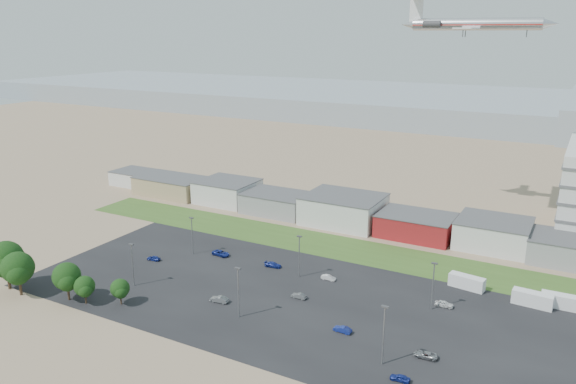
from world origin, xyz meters
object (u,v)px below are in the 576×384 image
Objects in this scene: parked_car_2 at (400,378)px; parked_car_1 at (342,329)px; tree_far_left at (6,262)px; parked_car_11 at (328,278)px; box_trailer_a at (467,282)px; parked_car_5 at (154,258)px; parked_car_6 at (273,265)px; airliner at (476,24)px; parked_car_0 at (425,355)px; parked_car_7 at (299,296)px; parked_car_4 at (219,299)px; parked_car_9 at (221,253)px; parked_car_10 at (83,289)px; parked_car_8 at (444,304)px.

parked_car_1 is at bearing -127.04° from parked_car_2.
parked_car_11 is at bearing 32.44° from tree_far_left.
parked_car_5 is at bearing -155.00° from box_trailer_a.
parked_car_6 reaches higher than parked_car_1.
airliner is 12.84× the size of parked_car_2.
airliner is at bearing -35.08° from parked_car_6.
airliner is 98.40m from parked_car_0.
airliner is 12.58× the size of parked_car_7.
airliner is at bearing 52.17° from tree_far_left.
parked_car_4 is 0.85× the size of parked_car_9.
parked_car_0 reaches higher than parked_car_7.
tree_far_left is 3.64× the size of parked_car_5.
box_trailer_a is at bearing 155.32° from parked_car_1.
parked_car_6 is (-43.08, -10.45, -0.84)m from box_trailer_a.
parked_car_0 is 1.22× the size of parked_car_7.
parked_car_0 is 72.65m from parked_car_10.
parked_car_9 is 1.12× the size of parked_car_10.
airliner is 91.79m from parked_car_7.
box_trailer_a is 1.63× the size of parked_car_9.
parked_car_2 reaches higher than parked_car_7.
parked_car_7 is at bearing 171.72° from parked_car_11.
airliner is 122.08m from parked_car_10.
tree_far_left is at bearing 122.73° from parked_car_6.
parked_car_9 is at bearing -152.02° from parked_car_4.
tree_far_left reaches higher than parked_car_6.
parked_car_0 is at bearing -82.29° from box_trailer_a.
parked_car_10 is (-29.24, -31.39, 0.01)m from parked_car_6.
parked_car_11 is (-26.20, 29.41, 0.00)m from parked_car_2.
parked_car_5 is 0.82× the size of parked_car_10.
parked_car_6 is 1.11× the size of parked_car_8.
parked_car_5 is (-70.95, -21.07, -0.85)m from box_trailer_a.
tree_far_left is at bearing -129.41° from airliner.
airliner is at bearing -29.61° from parked_car_10.
airliner is at bearing 133.73° from parked_car_5.
parked_car_4 reaches higher than parked_car_10.
tree_far_left is 3.67× the size of parked_car_11.
airliner is 93.36m from parked_car_9.
parked_car_2 is 0.96× the size of parked_car_5.
parked_car_1 is 24.02m from parked_car_8.
parked_car_9 is 34.31m from parked_car_10.
parked_car_0 is (11.92, -80.20, -55.75)m from airliner.
parked_car_9 is (-56.03, 0.55, 0.02)m from parked_car_8.
box_trailer_a reaches higher than parked_car_1.
parked_car_10 is at bearing -141.48° from box_trailer_a.
parked_car_10 is 53.87m from parked_car_11.
parked_car_10 is at bearing 129.40° from parked_car_6.
parked_car_10 is at bearing 110.37° from parked_car_8.
parked_car_10 is (-28.56, -10.28, -0.05)m from parked_car_4.
parked_car_8 is at bearing 147.24° from parked_car_1.
parked_car_8 reaches higher than parked_car_11.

